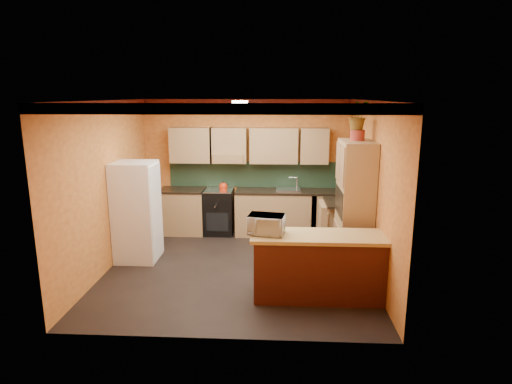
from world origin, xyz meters
The scene contains 15 objects.
room_shell centered at (0.02, 0.28, 2.09)m, with size 4.24×4.24×2.72m.
base_cabinets_back centered at (0.07, 1.80, 0.44)m, with size 3.65×0.60×0.88m, color #A27855.
countertop_back centered at (0.07, 1.80, 0.90)m, with size 3.65×0.62×0.04m, color black.
stove centered at (-0.55, 1.80, 0.46)m, with size 0.58×0.58×0.91m, color black.
kettle centered at (-0.45, 1.75, 1.00)m, with size 0.17×0.17×0.18m, color red, non-canonical shape.
sink centered at (0.85, 1.80, 0.94)m, with size 0.48×0.40×0.03m, color silver.
base_cabinets_right centered at (1.80, 0.93, 0.44)m, with size 0.60×0.80×0.88m, color #A27855.
countertop_right centered at (1.80, 0.93, 0.90)m, with size 0.62×0.80×0.04m, color black.
fridge centered at (-1.75, 0.31, 0.85)m, with size 0.68×0.66×1.70m, color white.
pantry centered at (1.85, 0.02, 1.05)m, with size 0.48×0.90×2.10m, color #A27855.
fern_pot centered at (1.85, 0.07, 2.18)m, with size 0.22×0.22×0.16m, color maroon.
fern centered at (1.85, 0.07, 2.48)m, with size 0.39×0.34×0.43m, color #A27855.
breakfast_bar centered at (1.24, -1.00, 0.44)m, with size 1.80×0.55×0.88m, color #461410.
bar_top centered at (1.24, -1.00, 0.91)m, with size 1.90×0.65×0.05m, color tan.
microwave centered at (0.49, -1.00, 1.06)m, with size 0.48×0.33×0.27m, color white.
Camera 1 is at (0.65, -6.56, 2.78)m, focal length 30.00 mm.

